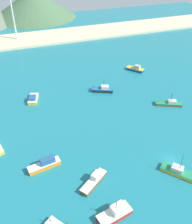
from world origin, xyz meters
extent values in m
cube|color=teal|center=(0.00, 30.00, -0.25)|extent=(260.00, 280.00, 0.50)
cube|color=brown|center=(15.33, 24.41, 0.38)|extent=(9.63, 6.54, 0.77)
cube|color=#238C5B|center=(15.33, 24.41, 0.87)|extent=(9.83, 6.67, 0.20)
cube|color=beige|center=(16.39, 23.89, 1.48)|extent=(3.43, 3.04, 1.02)
cylinder|color=#4C3823|center=(11.52, 26.28, 1.31)|extent=(0.48, 0.32, 1.05)
cylinder|color=#4C3823|center=(15.88, 24.14, 3.37)|extent=(0.19, 0.19, 2.75)
cube|color=gold|center=(-0.35, -5.44, 0.41)|extent=(8.86, 10.01, 0.82)
cube|color=#238C5B|center=(-0.35, -5.44, 0.92)|extent=(9.04, 10.21, 0.20)
cube|color=beige|center=(-1.18, -4.41, 1.61)|extent=(3.50, 3.62, 1.18)
cylinder|color=#4C3823|center=(-0.81, -4.87, 4.40)|extent=(0.10, 0.10, 4.40)
cube|color=orange|center=(-33.33, 9.45, 0.60)|extent=(8.89, 3.62, 1.21)
cube|color=white|center=(-33.33, 9.45, 1.31)|extent=(9.07, 3.70, 0.20)
cube|color=#28568C|center=(-32.27, 9.62, 2.16)|extent=(4.09, 2.31, 1.51)
cube|color=#14478C|center=(17.28, 54.56, 0.52)|extent=(7.14, 7.86, 1.04)
cube|color=gold|center=(17.28, 54.56, 1.14)|extent=(7.28, 8.02, 0.20)
cube|color=#B2ADA3|center=(17.90, 53.80, 2.01)|extent=(3.17, 3.21, 1.56)
cube|color=brown|center=(-22.77, -0.16, 0.51)|extent=(8.32, 6.79, 1.03)
cube|color=white|center=(-22.77, -0.16, 1.13)|extent=(8.49, 6.92, 0.20)
cube|color=silver|center=(-21.88, 0.46, 1.96)|extent=(2.97, 2.78, 1.46)
cylinder|color=#4C3823|center=(-35.21, -7.24, 1.66)|extent=(0.43, 0.55, 1.33)
cube|color=#232328|center=(-3.82, 42.06, 0.55)|extent=(8.71, 6.20, 1.10)
cube|color=#1E669E|center=(-3.82, 42.06, 1.20)|extent=(8.89, 6.32, 0.20)
cube|color=silver|center=(-2.89, 41.62, 1.91)|extent=(3.49, 3.20, 1.21)
cylinder|color=#4C3823|center=(-7.17, 43.66, 1.87)|extent=(0.63, 0.38, 1.49)
cylinder|color=#4C3823|center=(-3.40, 41.86, 4.19)|extent=(0.11, 0.11, 3.36)
cube|color=red|center=(-21.59, -10.41, 0.61)|extent=(8.26, 4.55, 1.21)
cube|color=white|center=(-21.59, -10.41, 1.31)|extent=(8.42, 4.64, 0.20)
cube|color=silver|center=(-20.64, -10.22, 2.19)|extent=(3.62, 2.90, 1.56)
cylinder|color=#4C3823|center=(-21.27, -10.34, 4.21)|extent=(0.10, 0.10, 2.48)
cube|color=gold|center=(-30.76, 44.65, 0.51)|extent=(4.96, 7.67, 1.02)
cube|color=white|center=(-30.76, 44.65, 1.12)|extent=(5.06, 7.82, 0.20)
cube|color=#28568C|center=(-31.01, 43.80, 1.74)|extent=(3.09, 3.62, 1.03)
cube|color=beige|center=(0.00, 112.93, 0.60)|extent=(247.00, 25.69, 1.20)
cone|color=#476B47|center=(-10.93, 164.62, 9.88)|extent=(62.40, 62.40, 19.76)
cylinder|color=silver|center=(-29.22, 114.85, 14.95)|extent=(0.85, 0.85, 29.91)
cylinder|color=silver|center=(-29.22, 114.85, 18.54)|extent=(0.43, 2.39, 0.43)
camera|label=1|loc=(-36.99, -40.40, 51.44)|focal=41.09mm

